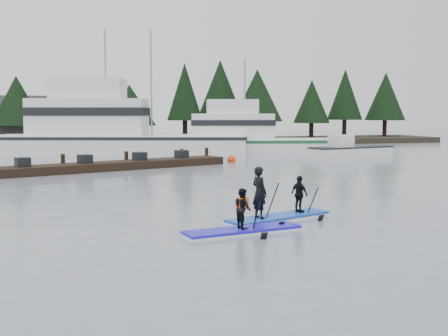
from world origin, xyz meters
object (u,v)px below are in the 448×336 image
object	(u,v)px
fishing_boat_medium	(248,146)
paddleboard_solo	(243,221)
floating_dock	(117,165)
paddleboard_duo	(277,203)
fishing_boat_large	(112,143)

from	to	relation	value
fishing_boat_medium	paddleboard_solo	xyz separation A→B (m)	(-10.30, -29.61, -0.28)
floating_dock	paddleboard_duo	distance (m)	17.63
fishing_boat_large	floating_dock	distance (m)	13.23
fishing_boat_medium	paddleboard_duo	size ratio (longest dim) A/B	4.08
fishing_boat_large	floating_dock	bearing A→B (deg)	-76.62
paddleboard_duo	fishing_boat_medium	bearing A→B (deg)	52.85
fishing_boat_medium	floating_dock	xyz separation A→B (m)	(-11.89, -10.76, -0.39)
fishing_boat_medium	paddleboard_duo	world-z (taller)	fishing_boat_medium
paddleboard_duo	paddleboard_solo	bearing A→B (deg)	-157.44
fishing_boat_medium	floating_dock	distance (m)	16.04
fishing_boat_large	fishing_boat_medium	xyz separation A→B (m)	(11.02, -2.42, -0.26)
fishing_boat_medium	paddleboard_solo	distance (m)	31.35
fishing_boat_large	paddleboard_solo	world-z (taller)	fishing_boat_large
paddleboard_solo	paddleboard_duo	size ratio (longest dim) A/B	0.93
paddleboard_solo	fishing_boat_large	bearing A→B (deg)	81.93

